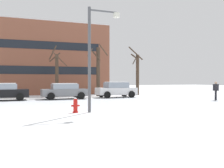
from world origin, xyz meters
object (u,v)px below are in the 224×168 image
object	(u,v)px
street_lamp	(95,48)
parked_car_black	(3,92)
pedestrian_crossing	(216,89)
parked_car_white	(116,90)
fire_hydrant	(75,105)
parked_car_gray	(64,91)

from	to	relation	value
street_lamp	parked_car_black	size ratio (longest dim) A/B	1.33
parked_car_black	pedestrian_crossing	distance (m)	17.98
parked_car_black	pedestrian_crossing	size ratio (longest dim) A/B	2.66
street_lamp	parked_car_white	world-z (taller)	street_lamp
parked_car_black	pedestrian_crossing	world-z (taller)	pedestrian_crossing
street_lamp	parked_car_white	xyz separation A→B (m)	(5.87, 10.74, -2.68)
pedestrian_crossing	parked_car_white	bearing A→B (deg)	133.63
parked_car_white	pedestrian_crossing	size ratio (longest dim) A/B	2.46
street_lamp	parked_car_black	world-z (taller)	street_lamp
parked_car_black	pedestrian_crossing	bearing A→B (deg)	-21.67
fire_hydrant	pedestrian_crossing	distance (m)	13.85
parked_car_gray	parked_car_white	xyz separation A→B (m)	(5.19, 0.25, 0.04)
parked_car_gray	fire_hydrant	bearing A→B (deg)	-99.52
parked_car_black	parked_car_gray	distance (m)	5.19
parked_car_white	pedestrian_crossing	xyz separation A→B (m)	(6.33, -6.64, 0.15)
street_lamp	parked_car_gray	distance (m)	10.86
street_lamp	fire_hydrant	bearing A→B (deg)	172.75
street_lamp	parked_car_black	bearing A→B (deg)	112.79
fire_hydrant	parked_car_black	distance (m)	11.16
parked_car_black	parked_car_gray	size ratio (longest dim) A/B	1.02
parked_car_white	pedestrian_crossing	world-z (taller)	pedestrian_crossing
pedestrian_crossing	street_lamp	bearing A→B (deg)	-161.43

